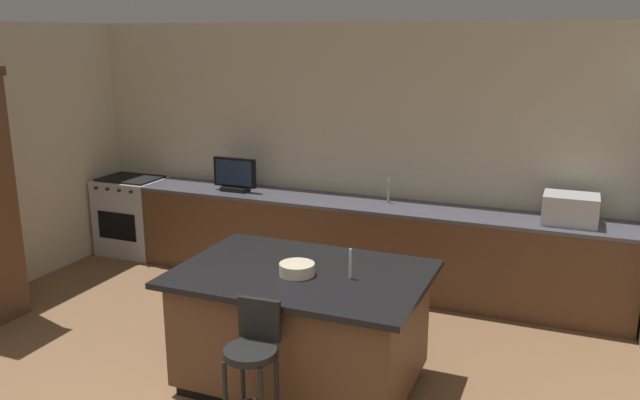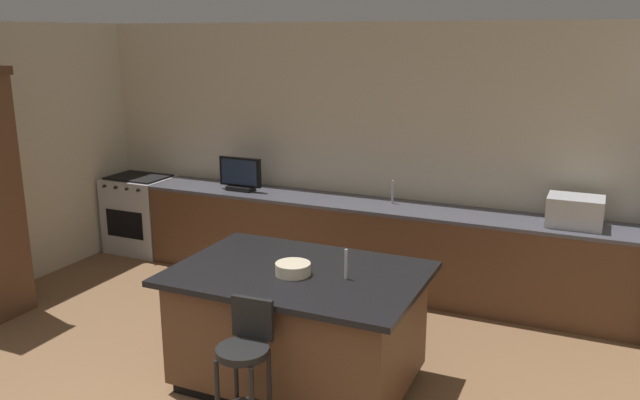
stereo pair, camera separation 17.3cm
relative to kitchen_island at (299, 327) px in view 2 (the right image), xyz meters
name	(u,v)px [view 2 (the right image)]	position (x,y,z in m)	size (l,w,h in m)	color
wall_back	(392,155)	(-0.08, 2.42, 0.89)	(7.50, 0.12, 2.72)	beige
counter_back	(370,246)	(-0.17, 2.04, -0.01)	(5.18, 0.62, 0.91)	brown
kitchen_island	(299,327)	(0.00, 0.00, 0.00)	(1.83, 1.27, 0.91)	black
range_oven	(141,214)	(-3.14, 2.04, 0.00)	(0.75, 0.63, 0.93)	#B7BABF
microwave	(575,211)	(1.77, 2.04, 0.58)	(0.48, 0.36, 0.27)	#B7BABF
tv_monitor	(240,175)	(-1.68, 1.99, 0.62)	(0.50, 0.16, 0.37)	black
sink_faucet_back	(392,192)	(0.03, 2.14, 0.57)	(0.02, 0.02, 0.24)	#B2B2B7
sink_faucet_island	(346,264)	(0.38, 0.00, 0.55)	(0.02, 0.02, 0.22)	#B2B2B7
bar_stool_center	(245,360)	(0.00, -0.78, 0.10)	(0.34, 0.34, 0.95)	black
fruit_bowl	(293,269)	(0.00, -0.08, 0.49)	(0.26, 0.26, 0.09)	beige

